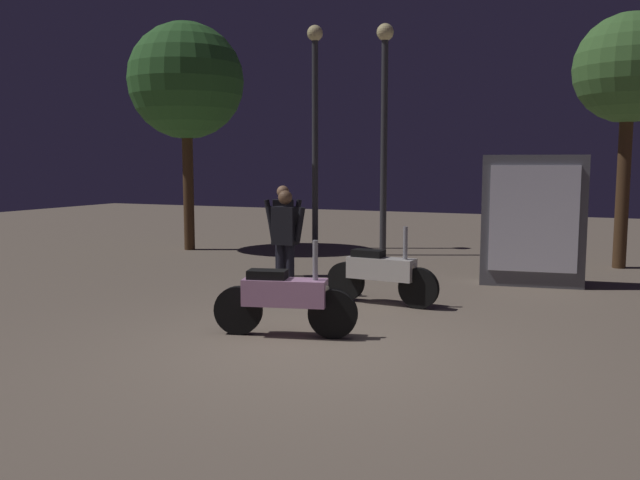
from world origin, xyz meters
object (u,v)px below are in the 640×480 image
at_px(motorcycle_white_parked_left, 381,273).
at_px(person_rider_beside, 285,233).
at_px(streetlamp_far, 315,109).
at_px(streetlamp_near, 384,109).
at_px(kiosk_billboard, 533,221).
at_px(motorcycle_pink_foreground, 284,298).
at_px(person_bystander_far, 283,223).

relative_size(motorcycle_white_parked_left, person_rider_beside, 1.06).
bearing_deg(streetlamp_far, streetlamp_near, -14.92).
distance_m(motorcycle_white_parked_left, kiosk_billboard, 3.03).
distance_m(motorcycle_pink_foreground, streetlamp_far, 8.38).
xyz_separation_m(motorcycle_pink_foreground, person_rider_beside, (-1.06, 2.16, 0.49)).
height_order(person_bystander_far, streetlamp_near, streetlamp_near).
height_order(motorcycle_white_parked_left, person_rider_beside, person_rider_beside).
relative_size(motorcycle_white_parked_left, kiosk_billboard, 0.79).
height_order(person_bystander_far, streetlamp_far, streetlamp_far).
xyz_separation_m(motorcycle_pink_foreground, kiosk_billboard, (2.24, 4.45, 0.61)).
bearing_deg(motorcycle_pink_foreground, kiosk_billboard, 49.08).
height_order(motorcycle_pink_foreground, streetlamp_far, streetlamp_far).
bearing_deg(person_bystander_far, person_rider_beside, 179.61).
bearing_deg(streetlamp_far, kiosk_billboard, -29.57).
relative_size(person_rider_beside, kiosk_billboard, 0.75).
height_order(streetlamp_near, streetlamp_far, streetlamp_far).
distance_m(person_rider_beside, streetlamp_far, 5.96).
xyz_separation_m(person_bystander_far, streetlamp_near, (0.77, 3.26, 2.16)).
relative_size(motorcycle_pink_foreground, person_bystander_far, 1.03).
xyz_separation_m(motorcycle_white_parked_left, streetlamp_near, (-1.53, 4.81, 2.67)).
bearing_deg(kiosk_billboard, streetlamp_near, -44.55).
height_order(motorcycle_pink_foreground, motorcycle_white_parked_left, same).
distance_m(person_bystander_far, streetlamp_near, 3.99).
relative_size(person_rider_beside, streetlamp_far, 0.31).
distance_m(motorcycle_pink_foreground, person_bystander_far, 4.08).
xyz_separation_m(person_bystander_far, streetlamp_far, (-1.05, 3.74, 2.28)).
relative_size(motorcycle_white_parked_left, streetlamp_far, 0.33).
distance_m(streetlamp_near, kiosk_billboard, 4.58).
bearing_deg(motorcycle_pink_foreground, streetlamp_far, 97.14).
relative_size(motorcycle_pink_foreground, person_rider_beside, 1.04).
xyz_separation_m(motorcycle_pink_foreground, person_bystander_far, (-1.83, 3.61, 0.50)).
height_order(motorcycle_pink_foreground, person_rider_beside, person_rider_beside).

